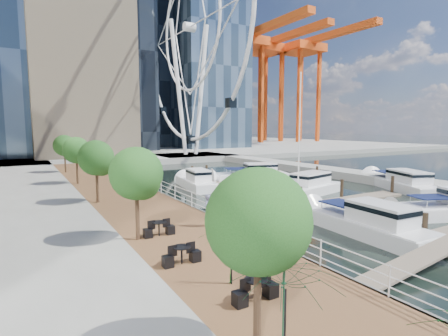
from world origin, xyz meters
name	(u,v)px	position (x,y,z in m)	size (l,w,h in m)	color
ground	(358,243)	(0.00, 0.00, 0.00)	(520.00, 520.00, 0.00)	black
boardwalk	(127,203)	(-9.00, 15.00, 0.50)	(6.00, 60.00, 1.00)	brown
seawall	(163,199)	(-6.00, 15.00, 0.50)	(0.25, 60.00, 1.00)	#595954
land_far	(80,147)	(0.00, 102.00, 0.50)	(200.00, 114.00, 1.00)	gray
breakwater	(333,172)	(20.00, 20.00, 0.50)	(4.00, 60.00, 1.00)	gray
pier	(191,157)	(14.00, 52.00, 0.50)	(14.00, 12.00, 1.00)	gray
railing	(161,187)	(-6.10, 15.00, 1.52)	(0.10, 60.00, 1.05)	white
floating_docks	(325,193)	(7.97, 9.98, 0.49)	(16.00, 34.00, 2.60)	#6D6051
ferris_wheel	(189,28)	(14.00, 52.00, 25.92)	(5.80, 45.60, 47.80)	white
port_cranes	(269,92)	(67.67, 95.67, 20.00)	(40.00, 52.00, 38.00)	#D84C14
street_trees	(96,158)	(-11.40, 14.00, 4.29)	(2.60, 42.60, 4.60)	#3F2B1C
cafe_tables	(214,271)	(-10.40, -2.00, 1.37)	(2.50, 13.70, 0.74)	black
pedestrian_near	(209,210)	(-7.29, 4.27, 1.91)	(0.66, 0.43, 1.81)	#50506B
pedestrian_mid	(150,181)	(-6.50, 16.77, 1.82)	(0.80, 0.62, 1.65)	#9C8A6C
pedestrian_far	(102,167)	(-8.02, 29.00, 1.91)	(1.07, 0.44, 1.82)	#343741
moored_yachts	(317,197)	(7.72, 10.83, 0.00)	(23.84, 33.61, 11.50)	white
cafe_seating	(318,311)	(-10.32, -6.97, 2.17)	(4.16, 10.32, 2.44)	#103C15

